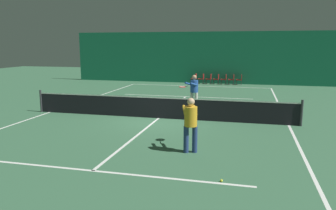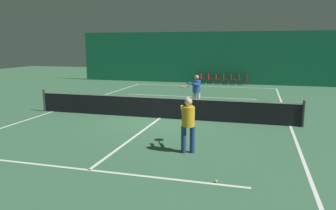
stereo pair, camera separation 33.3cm
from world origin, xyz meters
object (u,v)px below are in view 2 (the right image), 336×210
object	(u,v)px
player_near	(188,121)
courtside_chair_4	(230,79)
courtside_chair_1	(207,78)
courtside_chair_5	(237,79)
courtside_chair_6	(245,79)
courtside_chair_2	(214,78)
tennis_net	(160,107)
courtside_chair_3	(222,79)
player_far	(196,89)
courtside_chair_0	(200,78)
tennis_ball	(216,181)

from	to	relation	value
player_near	courtside_chair_4	bearing A→B (deg)	-16.41
courtside_chair_1	courtside_chair_5	distance (m)	2.50
courtside_chair_6	courtside_chair_2	bearing A→B (deg)	-90.00
tennis_net	courtside_chair_3	world-z (taller)	tennis_net
courtside_chair_5	courtside_chair_6	xyz separation A→B (m)	(0.63, 0.00, 0.00)
courtside_chair_6	courtside_chair_1	bearing A→B (deg)	-90.00
courtside_chair_2	courtside_chair_6	xyz separation A→B (m)	(2.50, 0.00, 0.00)
player_far	courtside_chair_4	size ratio (longest dim) A/B	2.07
courtside_chair_1	courtside_chair_2	size ratio (longest dim) A/B	1.00
tennis_net	courtside_chair_4	size ratio (longest dim) A/B	14.29
player_far	courtside_chair_4	world-z (taller)	player_far
player_far	courtside_chair_3	distance (m)	11.05
courtside_chair_5	courtside_chair_6	bearing A→B (deg)	90.00
player_near	courtside_chair_0	distance (m)	18.10
player_near	tennis_net	bearing A→B (deg)	9.67
player_near	courtside_chair_1	bearing A→B (deg)	-10.43
player_far	courtside_chair_6	world-z (taller)	player_far
courtside_chair_4	courtside_chair_5	world-z (taller)	same
player_far	courtside_chair_3	bearing A→B (deg)	-155.19
courtside_chair_4	courtside_chair_1	bearing A→B (deg)	-90.00
courtside_chair_4	courtside_chair_6	distance (m)	1.25
tennis_net	courtside_chair_2	bearing A→B (deg)	87.36
player_near	courtside_chair_0	bearing A→B (deg)	-8.46
player_near	player_far	world-z (taller)	player_far
tennis_net	courtside_chair_5	size ratio (longest dim) A/B	14.29
courtside_chair_0	courtside_chair_2	size ratio (longest dim) A/B	1.00
courtside_chair_4	courtside_chair_6	bearing A→B (deg)	90.00
player_far	courtside_chair_4	xyz separation A→B (m)	(0.74, 11.04, -0.52)
courtside_chair_4	courtside_chair_6	size ratio (longest dim) A/B	1.00
tennis_net	courtside_chair_3	distance (m)	13.65
courtside_chair_1	tennis_ball	distance (m)	20.17
tennis_net	courtside_chair_6	xyz separation A→B (m)	(3.13, 13.59, -0.03)
courtside_chair_2	courtside_chair_3	xyz separation A→B (m)	(0.63, 0.00, 0.00)
player_near	courtside_chair_5	size ratio (longest dim) A/B	2.00
player_far	tennis_ball	bearing A→B (deg)	39.16
courtside_chair_3	courtside_chair_4	xyz separation A→B (m)	(0.63, 0.00, 0.00)
tennis_net	courtside_chair_2	size ratio (longest dim) A/B	14.29
courtside_chair_4	tennis_ball	bearing A→B (deg)	4.11
courtside_chair_3	tennis_ball	bearing A→B (deg)	5.90
tennis_net	player_far	size ratio (longest dim) A/B	6.92
courtside_chair_3	tennis_ball	world-z (taller)	courtside_chair_3
courtside_chair_1	courtside_chair_4	size ratio (longest dim) A/B	1.00
tennis_net	tennis_ball	world-z (taller)	tennis_net
player_near	courtside_chair_3	distance (m)	17.90
courtside_chair_3	courtside_chair_5	world-z (taller)	same
courtside_chair_2	courtside_chair_3	distance (m)	0.63
courtside_chair_6	courtside_chair_5	bearing A→B (deg)	-90.00
courtside_chair_4	tennis_ball	world-z (taller)	courtside_chair_4
player_near	player_far	distance (m)	6.91
tennis_net	courtside_chair_0	distance (m)	13.61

